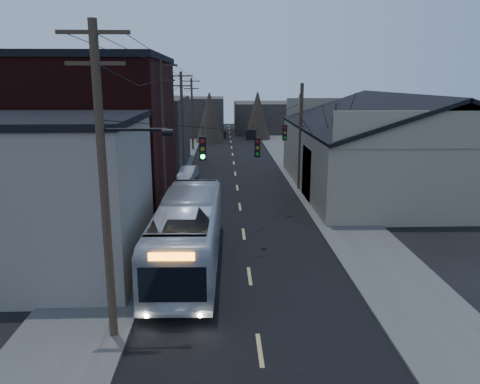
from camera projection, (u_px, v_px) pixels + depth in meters
The scene contains 13 objects.
road_surface at pixel (236, 178), 42.67m from camera, with size 9.00×110.00×0.02m, color black.
sidewalk_left at pixel (164, 178), 42.43m from camera, with size 4.00×110.00×0.12m, color #474744.
sidewalk_right at pixel (307, 177), 42.90m from camera, with size 4.00×110.00×0.12m, color #474744.
building_clapboard at pixel (50, 198), 21.13m from camera, with size 8.00×8.00×7.00m, color gray.
building_brick at pixel (91, 137), 31.43m from camera, with size 10.00×12.00×10.00m, color black.
building_left_far at pixel (141, 133), 47.35m from camera, with size 9.00×14.00×7.00m, color #2F2A25.
warehouse at pixel (399, 157), 37.66m from camera, with size 16.16×20.60×7.73m.
building_far_left at pixel (193, 116), 75.78m from camera, with size 10.00×12.00×6.00m, color #2F2A25.
building_far_right at pixel (270, 117), 81.22m from camera, with size 12.00×14.00×5.00m, color #2F2A25.
bare_tree at pixel (334, 156), 32.35m from camera, with size 0.40×0.40×7.20m, color black.
utility_lines at pixel (197, 131), 35.72m from camera, with size 11.24×45.28×10.50m.
bus at pixel (188, 233), 22.13m from camera, with size 2.79×11.90×3.32m, color silver.
parked_car at pixel (188, 173), 41.68m from camera, with size 1.31×3.76×1.24m, color #A6A8AE.
Camera 1 is at (-1.16, -11.78, 8.70)m, focal length 35.00 mm.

